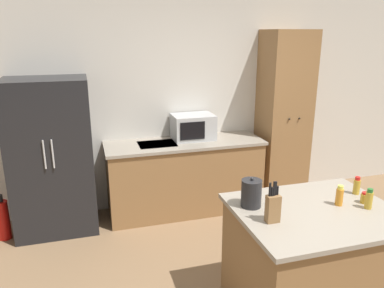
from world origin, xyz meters
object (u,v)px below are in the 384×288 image
(knife_block, at_px, (273,207))
(spice_bottle_amber_oil, at_px, (339,196))
(spice_bottle_green_herb, at_px, (369,199))
(kettle, at_px, (251,193))
(microwave, at_px, (193,127))
(pantry_cabinet, at_px, (283,118))
(spice_bottle_short_red, at_px, (365,198))
(fire_extinguisher, at_px, (3,219))
(spice_bottle_tall_dark, at_px, (357,186))
(refrigerator, at_px, (52,157))

(knife_block, distance_m, spice_bottle_amber_oil, 0.62)
(spice_bottle_green_herb, xyz_separation_m, kettle, (-0.82, 0.28, 0.03))
(microwave, bearing_deg, kettle, -93.51)
(pantry_cabinet, xyz_separation_m, spice_bottle_amber_oil, (-0.69, -2.06, -0.11))
(spice_bottle_amber_oil, bearing_deg, microwave, 104.05)
(spice_bottle_short_red, height_order, fire_extinguisher, spice_bottle_short_red)
(knife_block, height_order, spice_bottle_tall_dark, knife_block)
(kettle, distance_m, fire_extinguisher, 2.82)
(knife_block, relative_size, spice_bottle_tall_dark, 2.04)
(spice_bottle_amber_oil, relative_size, kettle, 0.68)
(refrigerator, xyz_separation_m, knife_block, (1.56, -2.08, 0.17))
(refrigerator, distance_m, knife_block, 2.61)
(spice_bottle_amber_oil, bearing_deg, spice_bottle_green_herb, -32.68)
(refrigerator, relative_size, spice_bottle_amber_oil, 10.78)
(refrigerator, distance_m, spice_bottle_green_herb, 3.15)
(kettle, bearing_deg, spice_bottle_tall_dark, -2.17)
(spice_bottle_short_red, height_order, spice_bottle_amber_oil, spice_bottle_amber_oil)
(kettle, bearing_deg, fire_extinguisher, 140.35)
(spice_bottle_tall_dark, xyz_separation_m, spice_bottle_green_herb, (-0.09, -0.25, 0.01))
(microwave, xyz_separation_m, spice_bottle_short_red, (0.74, -2.13, -0.10))
(spice_bottle_tall_dark, bearing_deg, pantry_cabinet, 77.68)
(pantry_cabinet, bearing_deg, kettle, -125.15)
(pantry_cabinet, distance_m, kettle, 2.32)
(knife_block, xyz_separation_m, spice_bottle_tall_dark, (0.87, 0.23, -0.04))
(spice_bottle_tall_dark, height_order, kettle, kettle)
(pantry_cabinet, bearing_deg, spice_bottle_amber_oil, -108.41)
(spice_bottle_short_red, height_order, spice_bottle_green_herb, spice_bottle_green_herb)
(fire_extinguisher, bearing_deg, kettle, -39.65)
(pantry_cabinet, bearing_deg, refrigerator, -178.59)
(knife_block, height_order, spice_bottle_green_herb, knife_block)
(refrigerator, relative_size, microwave, 3.42)
(refrigerator, bearing_deg, spice_bottle_green_herb, -41.90)
(refrigerator, relative_size, knife_block, 5.74)
(spice_bottle_amber_oil, distance_m, kettle, 0.67)
(microwave, bearing_deg, spice_bottle_tall_dark, -68.10)
(spice_bottle_green_herb, bearing_deg, fire_extinguisher, 145.33)
(pantry_cabinet, height_order, knife_block, pantry_cabinet)
(kettle, bearing_deg, spice_bottle_amber_oil, -14.72)
(refrigerator, relative_size, spice_bottle_green_herb, 10.90)
(pantry_cabinet, bearing_deg, knife_block, -120.99)
(knife_block, bearing_deg, spice_bottle_tall_dark, 14.65)
(spice_bottle_green_herb, bearing_deg, refrigerator, 138.10)
(knife_block, bearing_deg, spice_bottle_green_herb, -1.24)
(microwave, xyz_separation_m, spice_bottle_tall_dark, (0.79, -1.97, -0.07))
(spice_bottle_tall_dark, xyz_separation_m, spice_bottle_amber_oil, (-0.27, -0.14, 0.01))
(spice_bottle_short_red, relative_size, spice_bottle_green_herb, 0.56)
(pantry_cabinet, bearing_deg, microwave, 177.86)
(kettle, xyz_separation_m, fire_extinguisher, (-2.08, 1.73, -0.79))
(spice_bottle_amber_oil, relative_size, spice_bottle_green_herb, 1.01)
(spice_bottle_tall_dark, relative_size, kettle, 0.63)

